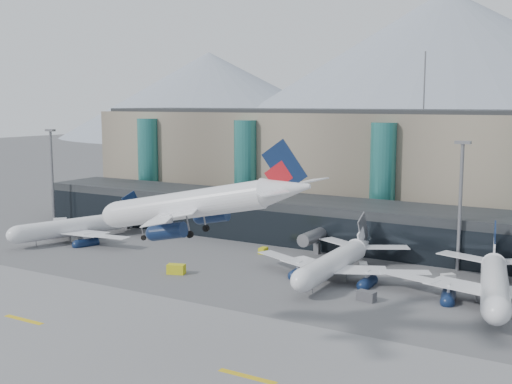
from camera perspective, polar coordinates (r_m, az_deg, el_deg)
ground at (r=102.82m, az=-6.03°, el=-10.75°), size 900.00×900.00×0.00m
runway_strip at (r=91.98m, az=-11.77°, el=-13.17°), size 400.00×40.00×0.04m
runway_markings at (r=91.97m, az=-11.77°, el=-13.15°), size 128.00×1.00×0.02m
concourse at (r=150.31m, az=7.20°, el=-2.80°), size 170.00×27.00×10.00m
terminal_main at (r=188.30m, az=4.20°, el=2.64°), size 130.00×30.00×31.00m
teal_towers at (r=169.77m, az=4.81°, el=1.56°), size 116.40×19.40×46.00m
lightmast_left at (r=186.07m, az=-17.68°, el=1.90°), size 3.00×1.20×25.60m
lightmast_mid at (r=130.37m, az=17.71°, el=-0.56°), size 3.00×1.20×25.60m
hero_jet at (r=80.72m, az=-4.35°, el=-0.39°), size 31.07×31.17×10.11m
jet_parked_left at (r=160.61m, az=-14.86°, el=-2.47°), size 35.36×37.23×11.95m
jet_parked_mid at (r=123.26m, az=7.45°, el=-5.44°), size 36.74×35.64×11.83m
jet_parked_right at (r=115.50m, az=20.46°, el=-6.68°), size 37.92×38.61×12.44m
veh_a at (r=158.48m, az=-15.61°, el=-4.02°), size 2.96×1.94×1.55m
veh_b at (r=141.29m, az=0.65°, el=-5.22°), size 1.55×2.36×1.31m
veh_c at (r=109.97m, az=9.80°, el=-9.10°), size 3.24×1.99×1.70m
veh_d at (r=125.00m, az=16.70°, el=-7.30°), size 2.68×2.74×1.43m
veh_f at (r=174.21m, az=-14.60°, el=-2.89°), size 3.01×3.30×1.65m
veh_g at (r=128.96m, az=9.50°, el=-6.57°), size 2.53×3.08×1.56m
veh_h at (r=125.73m, az=-7.11°, el=-6.82°), size 3.82×2.78×1.90m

